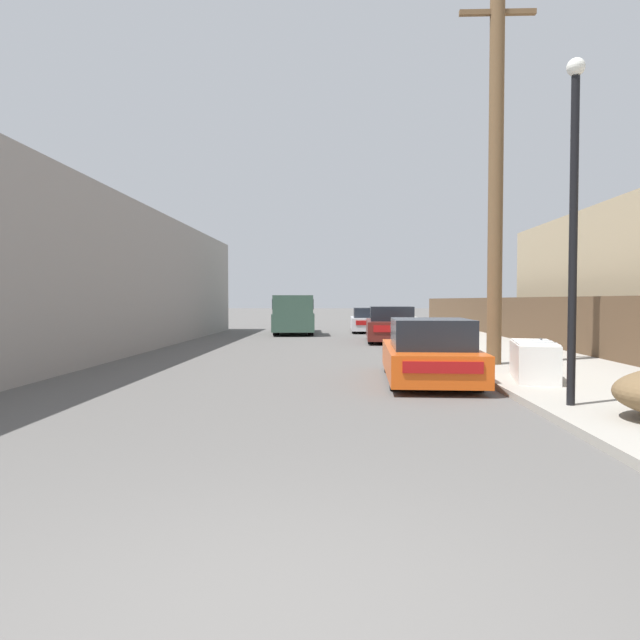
{
  "coord_description": "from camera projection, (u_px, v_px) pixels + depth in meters",
  "views": [
    {
      "loc": [
        0.28,
        -2.78,
        1.67
      ],
      "look_at": [
        -0.25,
        13.26,
        1.11
      ],
      "focal_mm": 32.0,
      "sensor_mm": 36.0,
      "label": 1
    }
  ],
  "objects": [
    {
      "name": "utility_pole",
      "position": [
        496.0,
        167.0,
        13.62
      ],
      "size": [
        1.8,
        0.35,
        9.3
      ],
      "color": "brown",
      "rests_on": "sidewalk_curb"
    },
    {
      "name": "sidewalk_curb",
      "position": [
        448.0,
        335.0,
        26.14
      ],
      "size": [
        4.2,
        63.0,
        0.12
      ],
      "primitive_type": "cube",
      "color": "#9E998E",
      "rests_on": "ground"
    },
    {
      "name": "car_parked_far",
      "position": [
        369.0,
        321.0,
        29.6
      ],
      "size": [
        1.83,
        4.34,
        1.27
      ],
      "rotation": [
        0.0,
        0.0,
        -0.01
      ],
      "color": "silver",
      "rests_on": "ground"
    },
    {
      "name": "parked_sports_car_red",
      "position": [
        429.0,
        353.0,
        11.63
      ],
      "size": [
        1.91,
        4.26,
        1.3
      ],
      "rotation": [
        0.0,
        0.0,
        -0.04
      ],
      "color": "#E05114",
      "rests_on": "ground"
    },
    {
      "name": "discarded_fridge",
      "position": [
        534.0,
        361.0,
        11.06
      ],
      "size": [
        1.08,
        1.91,
        0.77
      ],
      "rotation": [
        0.0,
        0.0,
        -0.2
      ],
      "color": "white",
      "rests_on": "sidewalk_curb"
    },
    {
      "name": "car_parked_mid",
      "position": [
        391.0,
        325.0,
        22.87
      ],
      "size": [
        2.06,
        4.72,
        1.41
      ],
      "rotation": [
        0.0,
        0.0,
        -0.04
      ],
      "color": "#5B1E19",
      "rests_on": "ground"
    },
    {
      "name": "pickup_truck",
      "position": [
        294.0,
        315.0,
        27.79
      ],
      "size": [
        2.3,
        5.87,
        1.88
      ],
      "rotation": [
        0.0,
        0.0,
        3.2
      ],
      "color": "#385647",
      "rests_on": "ground"
    },
    {
      "name": "building_left_block",
      "position": [
        42.0,
        279.0,
        18.53
      ],
      "size": [
        7.0,
        26.54,
        4.71
      ],
      "primitive_type": "cube",
      "color": "gray",
      "rests_on": "ground"
    },
    {
      "name": "wooden_fence",
      "position": [
        517.0,
        319.0,
        22.23
      ],
      "size": [
        0.08,
        42.98,
        1.65
      ],
      "primitive_type": "cube",
      "color": "brown",
      "rests_on": "sidewalk_curb"
    },
    {
      "name": "street_lamp",
      "position": [
        574.0,
        207.0,
        8.31
      ],
      "size": [
        0.26,
        0.26,
        5.05
      ],
      "color": "black",
      "rests_on": "sidewalk_curb"
    },
    {
      "name": "ground_plane",
      "position": [
        282.0,
        635.0,
        2.84
      ],
      "size": [
        220.0,
        220.0,
        0.0
      ],
      "primitive_type": "plane",
      "color": "#595654"
    }
  ]
}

